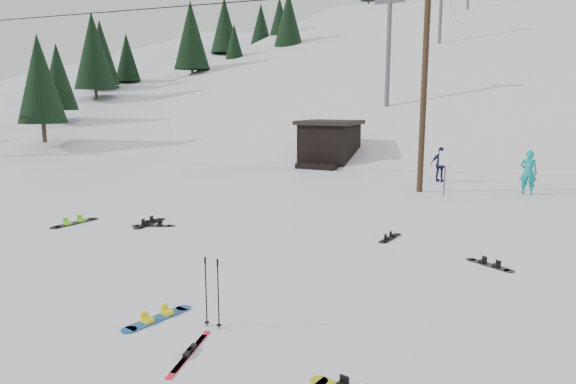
% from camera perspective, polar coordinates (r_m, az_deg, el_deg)
% --- Properties ---
extents(ground, '(200.00, 200.00, 0.00)m').
position_cam_1_polar(ground, '(11.22, -11.76, -10.30)').
color(ground, white).
rests_on(ground, ground).
extents(ski_slope, '(60.00, 85.24, 65.97)m').
position_cam_1_polar(ski_slope, '(65.53, 19.71, -4.61)').
color(ski_slope, white).
rests_on(ski_slope, ground).
extents(ridge_left, '(47.54, 95.03, 58.38)m').
position_cam_1_polar(ridge_left, '(72.08, -10.69, -2.08)').
color(ridge_left, white).
rests_on(ridge_left, ground).
extents(treeline_left, '(20.00, 64.00, 10.00)m').
position_cam_1_polar(treeline_left, '(63.15, -13.92, 6.20)').
color(treeline_left, black).
rests_on(treeline_left, ground).
extents(treeline_crest, '(50.00, 6.00, 10.00)m').
position_cam_1_polar(treeline_crest, '(94.55, 22.36, 6.91)').
color(treeline_crest, black).
rests_on(treeline_crest, ski_slope).
extents(utility_pole, '(2.00, 0.26, 9.00)m').
position_cam_1_polar(utility_pole, '(22.73, 14.91, 11.76)').
color(utility_pole, '#3A2819').
rests_on(utility_pole, ground).
extents(trail_sign, '(0.50, 0.09, 1.85)m').
position_cam_1_polar(trail_sign, '(22.25, 17.08, 2.90)').
color(trail_sign, '#595B60').
rests_on(trail_sign, ground).
extents(lift_hut, '(3.40, 4.10, 2.75)m').
position_cam_1_polar(lift_hut, '(31.49, 4.59, 5.43)').
color(lift_hut, black).
rests_on(lift_hut, ground).
extents(lift_tower_near, '(2.20, 0.36, 8.00)m').
position_cam_1_polar(lift_tower_near, '(39.88, 11.11, 15.58)').
color(lift_tower_near, '#595B60').
rests_on(lift_tower_near, ski_slope).
extents(lift_tower_mid, '(2.20, 0.36, 8.00)m').
position_cam_1_polar(lift_tower_mid, '(60.12, 16.66, 19.65)').
color(lift_tower_mid, '#595B60').
rests_on(lift_tower_mid, ski_slope).
extents(hero_snowboard, '(0.53, 1.44, 0.10)m').
position_cam_1_polar(hero_snowboard, '(9.76, -14.29, -13.39)').
color(hero_snowboard, '#18539F').
rests_on(hero_snowboard, ground).
extents(hero_skis, '(0.47, 1.53, 0.08)m').
position_cam_1_polar(hero_skis, '(8.47, -10.88, -17.09)').
color(hero_skis, red).
rests_on(hero_skis, ground).
extents(ski_poles, '(0.34, 0.09, 1.24)m').
position_cam_1_polar(ski_poles, '(9.04, -8.43, -10.95)').
color(ski_poles, black).
rests_on(ski_poles, ground).
extents(board_scatter_a, '(1.25, 0.73, 0.10)m').
position_cam_1_polar(board_scatter_a, '(16.68, -14.72, -3.61)').
color(board_scatter_a, black).
rests_on(board_scatter_a, ground).
extents(board_scatter_b, '(0.47, 1.57, 0.11)m').
position_cam_1_polar(board_scatter_b, '(17.01, -15.11, -3.35)').
color(board_scatter_b, black).
rests_on(board_scatter_b, ground).
extents(board_scatter_c, '(0.45, 1.71, 0.12)m').
position_cam_1_polar(board_scatter_c, '(17.84, -22.62, -3.16)').
color(board_scatter_c, black).
rests_on(board_scatter_c, ground).
extents(board_scatter_d, '(1.14, 0.77, 0.09)m').
position_cam_1_polar(board_scatter_d, '(13.25, 21.47, -7.51)').
color(board_scatter_d, black).
rests_on(board_scatter_d, ground).
extents(board_scatter_f, '(0.38, 1.27, 0.09)m').
position_cam_1_polar(board_scatter_f, '(14.98, 11.29, -5.01)').
color(board_scatter_f, black).
rests_on(board_scatter_f, ground).
extents(skier_teal, '(0.72, 0.52, 1.87)m').
position_cam_1_polar(skier_teal, '(23.78, 25.15, 2.00)').
color(skier_teal, '#0E908D').
rests_on(skier_teal, ground).
extents(skier_navy, '(1.07, 0.68, 1.70)m').
position_cam_1_polar(skier_navy, '(26.04, 16.59, 2.95)').
color(skier_navy, '#1D1C46').
rests_on(skier_navy, ground).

